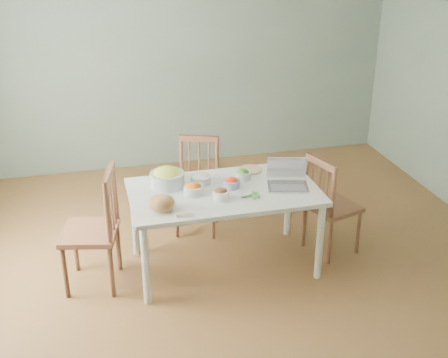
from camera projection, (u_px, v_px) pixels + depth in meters
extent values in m
cube|color=brown|center=(238.00, 270.00, 5.04)|extent=(5.00, 5.00, 0.00)
cube|color=gray|center=(181.00, 53.00, 6.67)|extent=(5.00, 0.00, 2.70)
cube|color=gray|center=(411.00, 327.00, 2.27)|extent=(5.00, 0.00, 2.70)
ellipsoid|color=#A78350|center=(162.00, 203.00, 4.45)|extent=(0.25, 0.25, 0.13)
cube|color=#F4E4BB|center=(184.00, 214.00, 4.39)|extent=(0.12, 0.04, 0.03)
cylinder|color=beige|center=(251.00, 170.00, 5.16)|extent=(0.26, 0.26, 0.02)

